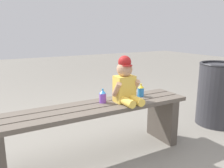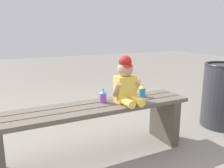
{
  "view_description": "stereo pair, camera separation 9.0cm",
  "coord_description": "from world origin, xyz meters",
  "px_view_note": "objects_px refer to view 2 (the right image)",
  "views": [
    {
      "loc": [
        -0.78,
        -1.68,
        1.09
      ],
      "look_at": [
        0.14,
        -0.05,
        0.65
      ],
      "focal_mm": 37.47,
      "sensor_mm": 36.0,
      "label": 1
    },
    {
      "loc": [
        -0.7,
        -1.72,
        1.09
      ],
      "look_at": [
        0.14,
        -0.05,
        0.65
      ],
      "focal_mm": 37.47,
      "sensor_mm": 36.0,
      "label": 2
    }
  ],
  "objects_px": {
    "park_bench": "(95,122)",
    "trash_bin": "(224,95)",
    "sippy_cup_right": "(142,91)",
    "child_figure": "(126,82)",
    "sippy_cup_left": "(103,96)"
  },
  "relations": [
    {
      "from": "sippy_cup_left",
      "to": "sippy_cup_right",
      "type": "height_order",
      "value": "same"
    },
    {
      "from": "park_bench",
      "to": "sippy_cup_left",
      "type": "bearing_deg",
      "value": 23.23
    },
    {
      "from": "sippy_cup_left",
      "to": "sippy_cup_right",
      "type": "bearing_deg",
      "value": 0.0
    },
    {
      "from": "child_figure",
      "to": "sippy_cup_right",
      "type": "xyz_separation_m",
      "value": [
        0.23,
        0.08,
        -0.12
      ]
    },
    {
      "from": "sippy_cup_right",
      "to": "child_figure",
      "type": "bearing_deg",
      "value": -160.14
    },
    {
      "from": "sippy_cup_right",
      "to": "trash_bin",
      "type": "distance_m",
      "value": 1.09
    },
    {
      "from": "park_bench",
      "to": "sippy_cup_right",
      "type": "xyz_separation_m",
      "value": [
        0.51,
        0.04,
        0.21
      ]
    },
    {
      "from": "park_bench",
      "to": "child_figure",
      "type": "bearing_deg",
      "value": -7.6
    },
    {
      "from": "sippy_cup_left",
      "to": "sippy_cup_right",
      "type": "relative_size",
      "value": 1.0
    },
    {
      "from": "sippy_cup_left",
      "to": "trash_bin",
      "type": "height_order",
      "value": "trash_bin"
    },
    {
      "from": "sippy_cup_left",
      "to": "sippy_cup_right",
      "type": "distance_m",
      "value": 0.4
    },
    {
      "from": "sippy_cup_right",
      "to": "park_bench",
      "type": "bearing_deg",
      "value": -175.05
    },
    {
      "from": "sippy_cup_right",
      "to": "sippy_cup_left",
      "type": "bearing_deg",
      "value": 180.0
    },
    {
      "from": "park_bench",
      "to": "trash_bin",
      "type": "xyz_separation_m",
      "value": [
        1.58,
        -0.01,
        0.04
      ]
    },
    {
      "from": "child_figure",
      "to": "trash_bin",
      "type": "height_order",
      "value": "child_figure"
    }
  ]
}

